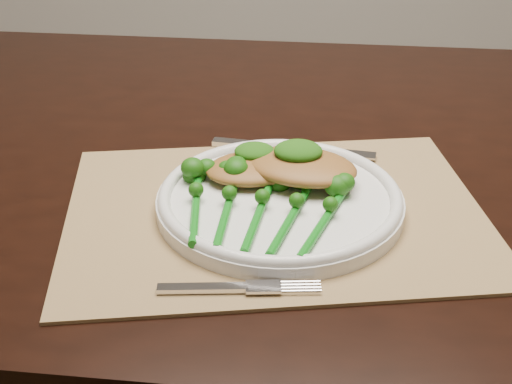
{
  "coord_description": "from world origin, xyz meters",
  "views": [
    {
      "loc": [
        -0.16,
        -0.9,
        1.17
      ],
      "look_at": [
        -0.19,
        -0.21,
        0.78
      ],
      "focal_mm": 50.0,
      "sensor_mm": 36.0,
      "label": 1
    }
  ],
  "objects_px": {
    "placemat": "(275,212)",
    "dinner_plate": "(280,199)",
    "broccolini_bundle": "(258,215)",
    "dining_table": "(304,356)",
    "chicken_fillet_left": "(256,168)"
  },
  "relations": [
    {
      "from": "dining_table",
      "to": "dinner_plate",
      "type": "xyz_separation_m",
      "value": [
        -0.04,
        -0.17,
        0.39
      ]
    },
    {
      "from": "dinner_plate",
      "to": "chicken_fillet_left",
      "type": "height_order",
      "value": "chicken_fillet_left"
    },
    {
      "from": "placemat",
      "to": "dinner_plate",
      "type": "bearing_deg",
      "value": 29.37
    },
    {
      "from": "dinner_plate",
      "to": "broccolini_bundle",
      "type": "xyz_separation_m",
      "value": [
        -0.02,
        -0.05,
        0.01
      ]
    },
    {
      "from": "dining_table",
      "to": "placemat",
      "type": "relative_size",
      "value": 3.54
    },
    {
      "from": "dining_table",
      "to": "chicken_fillet_left",
      "type": "height_order",
      "value": "chicken_fillet_left"
    },
    {
      "from": "chicken_fillet_left",
      "to": "dining_table",
      "type": "bearing_deg",
      "value": 44.88
    },
    {
      "from": "dinner_plate",
      "to": "dining_table",
      "type": "bearing_deg",
      "value": 76.15
    },
    {
      "from": "dining_table",
      "to": "chicken_fillet_left",
      "type": "bearing_deg",
      "value": -115.85
    },
    {
      "from": "placemat",
      "to": "broccolini_bundle",
      "type": "relative_size",
      "value": 2.27
    },
    {
      "from": "dinner_plate",
      "to": "broccolini_bundle",
      "type": "relative_size",
      "value": 1.35
    },
    {
      "from": "dining_table",
      "to": "chicken_fillet_left",
      "type": "xyz_separation_m",
      "value": [
        -0.07,
        -0.12,
        0.41
      ]
    },
    {
      "from": "placemat",
      "to": "chicken_fillet_left",
      "type": "height_order",
      "value": "chicken_fillet_left"
    },
    {
      "from": "dinner_plate",
      "to": "broccolini_bundle",
      "type": "distance_m",
      "value": 0.05
    },
    {
      "from": "placemat",
      "to": "dining_table",
      "type": "bearing_deg",
      "value": 66.49
    }
  ]
}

